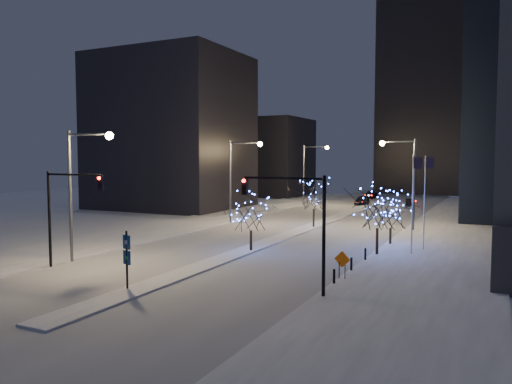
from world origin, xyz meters
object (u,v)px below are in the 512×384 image
Objects in this scene: holiday_tree_median_near at (251,214)px; holiday_tree_plaza_far at (391,212)px; traffic_signal_east at (298,214)px; holiday_tree_plaza_near at (378,209)px; construction_sign at (342,262)px; street_lamp_east at (406,172)px; car_far at (371,195)px; car_near at (362,200)px; street_lamp_w_near at (80,178)px; holiday_tree_median_far at (314,195)px; traffic_signal_west at (65,203)px; car_mid at (410,202)px; street_lamp_w_far at (310,166)px; wayfinding_sign at (127,254)px; street_lamp_w_mid at (238,170)px.

holiday_tree_plaza_far is at bearing 39.94° from holiday_tree_median_near.
traffic_signal_east reaches higher than holiday_tree_plaza_near.
holiday_tree_plaza_far is at bearing 94.88° from construction_sign.
street_lamp_east reaches higher than car_far.
car_near is 45.62m from holiday_tree_median_near.
holiday_tree_median_far is (9.44, 25.48, -2.72)m from street_lamp_w_near.
traffic_signal_west is 1.44× the size of holiday_tree_median_near.
street_lamp_east is at bearing 62.36° from holiday_tree_median_near.
traffic_signal_east is at bearing -101.49° from construction_sign.
holiday_tree_median_near is at bearing -90.00° from holiday_tree_median_far.
traffic_signal_east reaches higher than holiday_tree_plaza_far.
car_near is (-10.44, 56.22, -3.98)m from traffic_signal_east.
car_mid is (-3.91, 28.29, -5.81)m from street_lamp_east.
car_mid is at bearing 7.19° from car_near.
holiday_tree_plaza_near is at bearing -62.52° from street_lamp_w_far.
holiday_tree_median_far is 30.18m from wayfinding_sign.
street_lamp_w_mid reaches higher than wayfinding_sign.
wayfinding_sign is at bearing -29.05° from street_lamp_w_near.
street_lamp_w_far is 37.53m from holiday_tree_plaza_far.
street_lamp_w_near is at bearing 165.43° from wayfinding_sign.
car_mid is (7.68, 1.07, -0.14)m from car_near.
street_lamp_w_mid reaches higher than traffic_signal_west.
street_lamp_w_near reaches higher than car_near.
car_mid is at bearing 22.59° from street_lamp_w_far.
street_lamp_w_near and street_lamp_east have the same top height.
holiday_tree_plaza_near is at bearing 71.78° from wayfinding_sign.
street_lamp_east is 1.43× the size of traffic_signal_east.
traffic_signal_west reaches higher than car_mid.
holiday_tree_median_near reaches higher than construction_sign.
holiday_tree_plaza_near is at bearing 33.02° from street_lamp_w_near.
holiday_tree_median_near is 0.86× the size of holiday_tree_plaza_near.
street_lamp_w_mid is 31.09m from wayfinding_sign.
holiday_tree_median_near is at bearing -117.64° from street_lamp_east.
car_far is (5.54, 69.68, -5.82)m from street_lamp_w_near.
traffic_signal_east is at bearing -77.80° from car_far.
construction_sign reaches higher than car_mid.
street_lamp_w_far is 2.18× the size of car_near.
street_lamp_w_near is 20.23m from construction_sign.
car_mid is 0.69× the size of holiday_tree_plaza_near.
street_lamp_w_mid reaches higher than holiday_tree_plaza_far.
construction_sign is at bearing -90.78° from holiday_tree_plaza_far.
construction_sign is (-0.20, -14.68, -1.84)m from holiday_tree_plaza_far.
street_lamp_east is 29.08m from traffic_signal_east.
holiday_tree_median_near reaches higher than wayfinding_sign.
street_lamp_w_mid is at bearing 147.54° from holiday_tree_plaza_near.
holiday_tree_plaza_far reaches higher than car_mid.
holiday_tree_median_near is (9.44, -40.30, -3.23)m from street_lamp_w_far.
street_lamp_w_far is 1.43× the size of traffic_signal_west.
traffic_signal_east reaches higher than car_near.
street_lamp_w_near is 2.18× the size of car_near.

